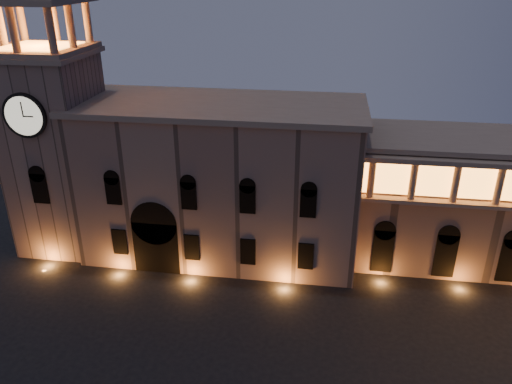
% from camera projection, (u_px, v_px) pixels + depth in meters
% --- Properties ---
extents(government_building, '(30.80, 12.80, 17.60)m').
position_uv_depth(government_building, '(220.00, 180.00, 55.56)').
color(government_building, '#8F6F5D').
rests_on(government_building, ground).
extents(clock_tower, '(9.80, 9.80, 32.40)m').
position_uv_depth(clock_tower, '(56.00, 144.00, 55.60)').
color(clock_tower, '#8F6F5D').
rests_on(clock_tower, ground).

